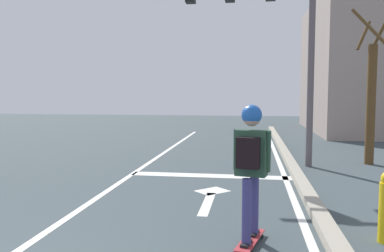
# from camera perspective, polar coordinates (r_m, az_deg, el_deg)

# --- Properties ---
(lane_line_center) EXTENTS (0.12, 20.00, 0.01)m
(lane_line_center) POSITION_cam_1_polar(r_m,az_deg,el_deg) (9.05, -8.69, -6.93)
(lane_line_center) COLOR white
(lane_line_center) RESTS_ON ground
(lane_line_curbside) EXTENTS (0.12, 20.00, 0.01)m
(lane_line_curbside) POSITION_cam_1_polar(r_m,az_deg,el_deg) (8.68, 13.46, -7.50)
(lane_line_curbside) COLOR white
(lane_line_curbside) RESTS_ON ground
(stop_bar) EXTENTS (3.55, 0.40, 0.01)m
(stop_bar) POSITION_cam_1_polar(r_m,az_deg,el_deg) (8.79, 2.71, -7.22)
(stop_bar) COLOR white
(stop_bar) RESTS_ON ground
(lane_arrow_stem) EXTENTS (0.16, 1.40, 0.01)m
(lane_arrow_stem) POSITION_cam_1_polar(r_m,az_deg,el_deg) (6.64, 2.24, -11.18)
(lane_arrow_stem) COLOR white
(lane_arrow_stem) RESTS_ON ground
(lane_arrow_head) EXTENTS (0.71, 0.71, 0.01)m
(lane_arrow_head) POSITION_cam_1_polar(r_m,az_deg,el_deg) (7.46, 2.98, -9.40)
(lane_arrow_head) COLOR white
(lane_arrow_head) RESTS_ON ground
(curb_strip) EXTENTS (0.24, 24.00, 0.14)m
(curb_strip) POSITION_cam_1_polar(r_m,az_deg,el_deg) (8.69, 15.12, -7.07)
(curb_strip) COLOR #A59D8B
(curb_strip) RESTS_ON ground
(skateboard) EXTENTS (0.37, 0.83, 0.07)m
(skateboard) POSITION_cam_1_polar(r_m,az_deg,el_deg) (4.97, 8.45, -16.10)
(skateboard) COLOR #AC2D34
(skateboard) RESTS_ON ground
(skater) EXTENTS (0.44, 0.61, 1.62)m
(skater) POSITION_cam_1_polar(r_m,az_deg,el_deg) (4.69, 8.55, -4.28)
(skater) COLOR navy
(skater) RESTS_ON skateboard
(traffic_signal_mast) EXTENTS (4.08, 0.34, 5.23)m
(traffic_signal_mast) POSITION_cam_1_polar(r_m,az_deg,el_deg) (10.24, 10.35, 15.47)
(traffic_signal_mast) COLOR #5C5155
(traffic_signal_mast) RESTS_ON ground
(roadside_tree) EXTENTS (1.06, 1.03, 4.04)m
(roadside_tree) POSITION_cam_1_polar(r_m,az_deg,el_deg) (11.05, 24.59, 3.99)
(roadside_tree) COLOR brown
(roadside_tree) RESTS_ON ground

